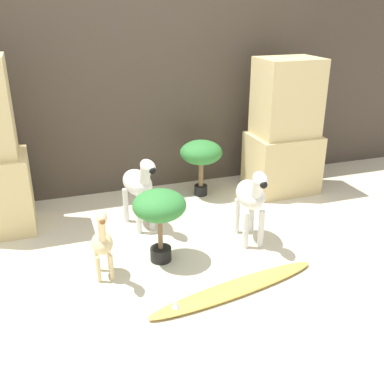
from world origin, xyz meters
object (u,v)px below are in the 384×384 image
object	(u,v)px
zebra_left	(139,184)
potted_palm_back	(159,209)
giraffe_figurine	(102,241)
surfboard	(235,288)
potted_palm_front	(201,154)
zebra_right	(251,196)

from	to	relation	value
zebra_left	potted_palm_back	world-z (taller)	zebra_left
giraffe_figurine	surfboard	size ratio (longest dim) A/B	0.44
zebra_left	potted_palm_back	distance (m)	0.58
potted_palm_front	giraffe_figurine	bearing A→B (deg)	-134.47
zebra_right	potted_palm_front	size ratio (longest dim) A/B	1.18
zebra_right	zebra_left	bearing A→B (deg)	145.37
zebra_left	potted_palm_back	xyz separation A→B (m)	(0.02, -0.57, 0.02)
zebra_left	potted_palm_back	size ratio (longest dim) A/B	1.18
zebra_right	zebra_left	world-z (taller)	same
zebra_right	potted_palm_back	bearing A→B (deg)	-176.53
zebra_right	surfboard	size ratio (longest dim) A/B	0.51
zebra_left	giraffe_figurine	xyz separation A→B (m)	(-0.41, -0.67, -0.11)
zebra_left	surfboard	world-z (taller)	zebra_left
potted_palm_front	potted_palm_back	distance (m)	1.27
zebra_left	giraffe_figurine	world-z (taller)	zebra_left
giraffe_figurine	potted_palm_front	world-z (taller)	giraffe_figurine
giraffe_figurine	surfboard	distance (m)	0.95
giraffe_figurine	potted_palm_back	size ratio (longest dim) A/B	1.04
potted_palm_front	surfboard	xyz separation A→B (m)	(-0.34, -1.60, -0.40)
giraffe_figurine	potted_palm_back	world-z (taller)	giraffe_figurine
zebra_right	giraffe_figurine	distance (m)	1.19
giraffe_figurine	potted_palm_back	distance (m)	0.46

